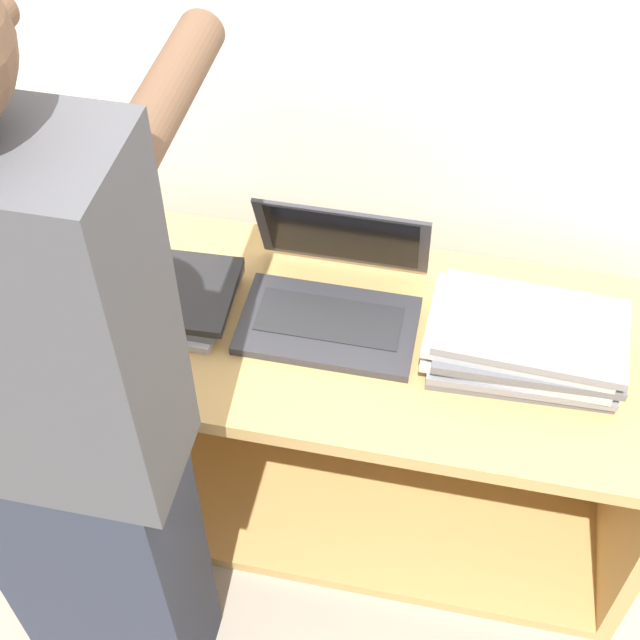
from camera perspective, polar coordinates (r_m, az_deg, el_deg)
ground_plane at (r=2.21m, az=-1.08°, el=-16.48°), size 12.00×12.00×0.00m
cart at (r=2.13m, az=0.82°, el=-4.64°), size 1.42×0.57×0.60m
laptop_open at (r=1.85m, az=0.85°, el=1.55°), size 0.37×0.31×0.23m
laptop_stack_left at (r=1.92m, az=-11.05°, el=1.78°), size 0.39×0.24×0.05m
laptop_stack_right at (r=1.81m, az=12.92°, el=-1.36°), size 0.39×0.24×0.11m
person at (r=1.49m, az=-16.18°, el=-7.34°), size 0.40×0.53×1.62m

